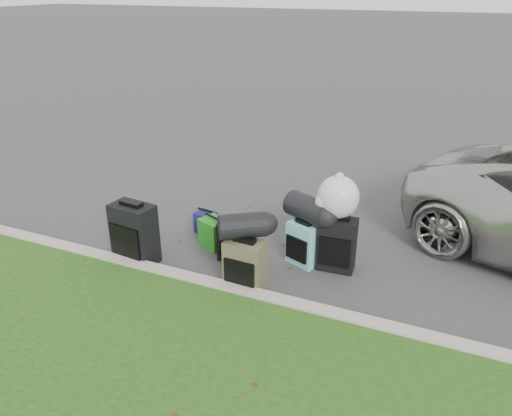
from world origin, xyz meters
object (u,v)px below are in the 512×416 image
at_px(suitcase_olive, 245,266).
at_px(suitcase_teal, 303,244).
at_px(tote_navy, 206,222).
at_px(suitcase_large_black_left, 135,234).
at_px(suitcase_small_black, 234,240).
at_px(tote_green, 214,233).
at_px(suitcase_large_black_right, 337,244).

xyz_separation_m(suitcase_olive, suitcase_teal, (0.41, 0.80, -0.03)).
bearing_deg(tote_navy, suitcase_large_black_left, -102.51).
relative_size(suitcase_small_black, suitcase_large_black_left, 0.66).
height_order(suitcase_large_black_left, tote_navy, suitcase_large_black_left).
xyz_separation_m(suitcase_teal, tote_navy, (-1.51, 0.27, -0.13)).
bearing_deg(tote_green, tote_navy, 156.05).
xyz_separation_m(suitcase_olive, tote_green, (-0.79, 0.74, -0.11)).
bearing_deg(suitcase_small_black, suitcase_large_black_right, -4.29).
height_order(suitcase_small_black, tote_navy, suitcase_small_black).
height_order(suitcase_small_black, suitcase_olive, suitcase_olive).
bearing_deg(tote_green, suitcase_teal, 26.18).
height_order(suitcase_large_black_left, suitcase_large_black_right, suitcase_large_black_left).
height_order(suitcase_olive, suitcase_large_black_right, suitcase_large_black_right).
relative_size(suitcase_large_black_left, suitcase_olive, 1.26).
relative_size(suitcase_teal, tote_green, 1.40).
height_order(suitcase_small_black, tote_green, suitcase_small_black).
xyz_separation_m(suitcase_small_black, suitcase_large_black_right, (1.24, 0.26, 0.08)).
relative_size(suitcase_olive, suitcase_teal, 1.12).
bearing_deg(tote_navy, suitcase_teal, -1.78).
xyz_separation_m(tote_green, tote_navy, (-0.31, 0.33, -0.05)).
relative_size(suitcase_large_black_right, tote_navy, 2.27).
relative_size(suitcase_olive, tote_navy, 2.07).
bearing_deg(suitcase_small_black, tote_green, 140.61).
bearing_deg(suitcase_small_black, suitcase_teal, -1.50).
distance_m(suitcase_large_black_left, tote_navy, 1.15).
bearing_deg(tote_navy, suitcase_small_black, -27.45).
distance_m(suitcase_olive, tote_green, 1.09).
xyz_separation_m(suitcase_small_black, tote_green, (-0.37, 0.16, -0.06)).
distance_m(suitcase_small_black, suitcase_large_black_left, 1.22).
distance_m(suitcase_olive, suitcase_large_black_right, 1.18).
height_order(suitcase_small_black, suitcase_large_black_left, suitcase_large_black_left).
bearing_deg(suitcase_large_black_right, suitcase_small_black, -172.34).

